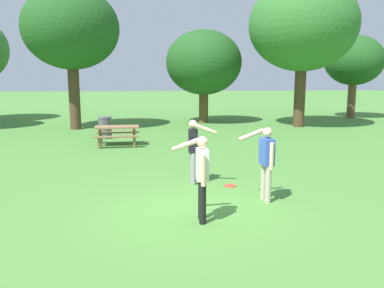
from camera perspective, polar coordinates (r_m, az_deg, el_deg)
ground_plane at (r=8.27m, az=0.45°, el=-9.55°), size 120.00×120.00×0.00m
person_thrower at (r=7.43m, az=1.37°, el=-4.09°), size 0.67×0.62×1.64m
person_catcher at (r=10.04m, az=0.22°, el=-0.37°), size 0.67×0.62×1.64m
person_bystander at (r=8.79m, az=10.61°, el=-2.05°), size 0.73×0.61×1.64m
frisbee at (r=10.04m, az=5.49°, el=-5.98°), size 0.30×0.30×0.03m
picnic_table_near at (r=15.81m, az=-10.72°, el=1.79°), size 1.80×1.54×0.77m
trash_can_beside_table at (r=17.71m, az=-12.40°, el=2.34°), size 0.59×0.59×0.96m
tree_far_right at (r=21.13m, az=-17.01°, el=15.53°), size 4.73×4.73×7.01m
tree_slender_mid at (r=22.98m, az=1.71°, el=11.59°), size 4.30×4.30×5.26m
tree_back_left at (r=22.04m, az=15.66°, el=16.09°), size 5.56×5.56×7.64m
tree_back_right at (r=27.62m, az=22.29°, el=10.99°), size 3.67×3.67×5.20m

